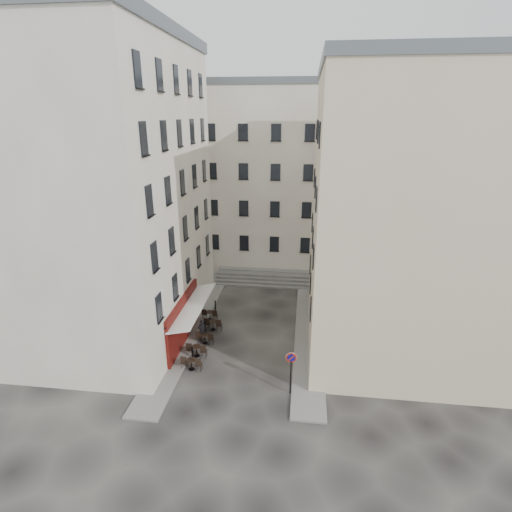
% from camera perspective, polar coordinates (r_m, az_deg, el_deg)
% --- Properties ---
extents(ground, '(90.00, 90.00, 0.00)m').
position_cam_1_polar(ground, '(28.28, -1.92, -13.81)').
color(ground, black).
rests_on(ground, ground).
extents(sidewalk_left, '(2.00, 22.00, 0.12)m').
position_cam_1_polar(sidewalk_left, '(32.48, -8.77, -9.15)').
color(sidewalk_left, slate).
rests_on(sidewalk_left, ground).
extents(sidewalk_right, '(2.00, 18.00, 0.12)m').
position_cam_1_polar(sidewalk_right, '(30.54, 7.51, -11.10)').
color(sidewalk_right, slate).
rests_on(sidewalk_right, ground).
extents(building_left, '(12.20, 16.20, 20.60)m').
position_cam_1_polar(building_left, '(30.39, -21.39, 8.32)').
color(building_left, beige).
rests_on(building_left, ground).
extents(building_right, '(12.20, 14.20, 18.60)m').
position_cam_1_polar(building_right, '(28.30, 20.65, 5.57)').
color(building_right, beige).
rests_on(building_right, ground).
extents(building_back, '(18.20, 10.20, 18.60)m').
position_cam_1_polar(building_back, '(43.01, 0.60, 11.29)').
color(building_back, beige).
rests_on(building_back, ground).
extents(cafe_storefront, '(1.74, 7.30, 3.50)m').
position_cam_1_polar(cafe_storefront, '(29.05, -10.19, -8.85)').
color(cafe_storefront, '#4A100A').
rests_on(cafe_storefront, ground).
extents(stone_steps, '(9.00, 3.15, 0.80)m').
position_cam_1_polar(stone_steps, '(39.13, 0.93, -3.17)').
color(stone_steps, '#575553').
rests_on(stone_steps, ground).
extents(bollard_near, '(0.12, 0.12, 0.98)m').
position_cam_1_polar(bollard_near, '(27.82, -9.08, -13.42)').
color(bollard_near, black).
rests_on(bollard_near, ground).
extents(bollard_mid, '(0.12, 0.12, 0.98)m').
position_cam_1_polar(bollard_mid, '(30.69, -7.29, -9.91)').
color(bollard_mid, black).
rests_on(bollard_mid, ground).
extents(bollard_far, '(0.12, 0.12, 0.98)m').
position_cam_1_polar(bollard_far, '(33.68, -5.84, -7.01)').
color(bollard_far, black).
rests_on(bollard_far, ground).
extents(no_parking_sign, '(0.63, 0.12, 2.78)m').
position_cam_1_polar(no_parking_sign, '(23.86, 5.03, -15.26)').
color(no_parking_sign, black).
rests_on(no_parking_sign, ground).
extents(bistro_table_a, '(1.37, 0.64, 0.96)m').
position_cam_1_polar(bistro_table_a, '(26.84, -9.18, -14.87)').
color(bistro_table_a, black).
rests_on(bistro_table_a, ground).
extents(bistro_table_b, '(1.42, 0.67, 1.00)m').
position_cam_1_polar(bistro_table_b, '(28.04, -8.45, -13.12)').
color(bistro_table_b, black).
rests_on(bistro_table_b, ground).
extents(bistro_table_c, '(1.29, 0.60, 0.91)m').
position_cam_1_polar(bistro_table_c, '(29.38, -7.27, -11.51)').
color(bistro_table_c, black).
rests_on(bistro_table_c, ground).
extents(bistro_table_d, '(1.39, 0.65, 0.98)m').
position_cam_1_polar(bistro_table_d, '(30.92, -6.16, -9.67)').
color(bistro_table_d, black).
rests_on(bistro_table_d, ground).
extents(bistro_table_e, '(1.25, 0.59, 0.88)m').
position_cam_1_polar(bistro_table_e, '(32.44, -6.60, -8.29)').
color(bistro_table_e, black).
rests_on(bistro_table_e, ground).
extents(pedestrian, '(0.71, 0.65, 1.64)m').
position_cam_1_polar(pedestrian, '(29.61, -7.74, -10.47)').
color(pedestrian, black).
rests_on(pedestrian, ground).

